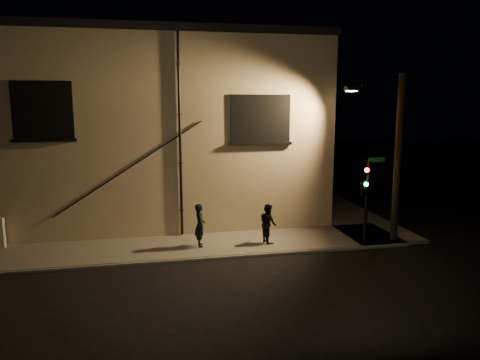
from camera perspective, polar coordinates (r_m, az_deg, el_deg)
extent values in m
plane|color=black|center=(17.64, -0.26, -9.41)|extent=(90.00, 90.00, 0.00)
cube|color=#5C5953|center=(18.71, -10.35, -8.24)|extent=(20.00, 3.00, 0.12)
cube|color=#5C5953|center=(26.87, 9.86, -2.64)|extent=(3.00, 16.00, 0.12)
cube|color=tan|center=(25.34, -11.22, 6.15)|extent=(16.00, 12.00, 8.50)
cube|color=black|center=(25.45, -11.57, 16.08)|extent=(16.20, 12.20, 0.30)
cube|color=black|center=(19.60, -22.88, 7.87)|extent=(2.20, 0.10, 2.20)
cube|color=black|center=(19.62, -22.87, 7.87)|extent=(1.98, 0.05, 1.98)
cube|color=black|center=(19.93, 2.49, 7.50)|extent=(2.60, 0.10, 2.00)
cube|color=#A5B28C|center=(19.94, 2.48, 7.50)|extent=(2.38, 0.05, 1.78)
cylinder|color=black|center=(19.34, -7.32, 5.31)|extent=(0.11, 0.11, 8.30)
cylinder|color=black|center=(19.46, -13.71, 1.25)|extent=(5.96, 0.04, 3.75)
cylinder|color=black|center=(19.45, -13.36, 1.43)|extent=(5.96, 0.04, 3.75)
imported|color=black|center=(18.37, -4.91, -5.51)|extent=(0.41, 0.62, 1.69)
imported|color=black|center=(18.82, 3.44, -5.28)|extent=(0.74, 0.87, 1.58)
cylinder|color=black|center=(19.16, 15.15, -2.68)|extent=(0.12, 0.12, 3.31)
imported|color=black|center=(18.82, 14.82, -0.71)|extent=(0.87, 2.04, 0.80)
sphere|color=#FF140C|center=(18.56, 15.21, 1.17)|extent=(0.17, 0.17, 0.17)
sphere|color=#14FF3F|center=(18.65, 15.13, -0.50)|extent=(0.17, 0.17, 0.17)
cube|color=#0C4C1E|center=(19.04, 16.32, 2.40)|extent=(0.70, 0.03, 0.18)
cylinder|color=black|center=(19.76, 18.67, 2.30)|extent=(0.28, 0.28, 6.80)
cylinder|color=black|center=(19.70, 16.29, 10.95)|extent=(1.73, 0.95, 0.10)
cube|color=black|center=(19.83, 13.44, 10.79)|extent=(0.55, 0.28, 0.18)
cube|color=#FFC672|center=(19.83, 13.43, 10.50)|extent=(0.42, 0.20, 0.04)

